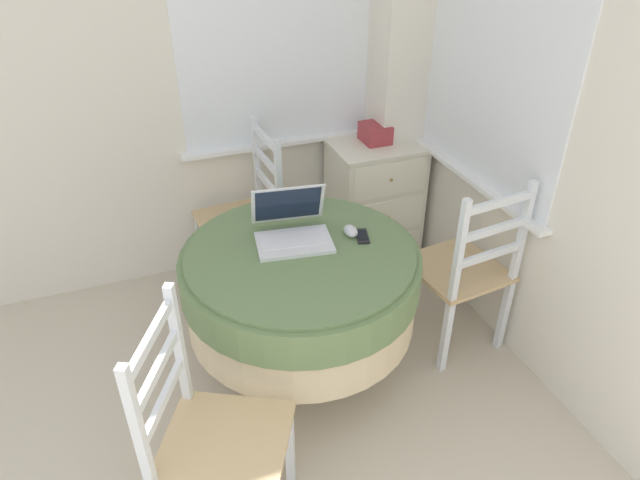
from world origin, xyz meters
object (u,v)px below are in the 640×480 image
object	(u,v)px
computer_mouse	(351,231)
round_dining_table	(301,282)
dining_chair_near_back_window	(246,216)
cell_phone	(362,236)
storage_box	(375,133)
laptop	(292,229)
dining_chair_camera_near	(210,439)
corner_cabinet	(374,200)
dining_chair_near_right_window	(464,270)

from	to	relation	value
computer_mouse	round_dining_table	bearing A→B (deg)	-170.96
dining_chair_near_back_window	round_dining_table	bearing A→B (deg)	-86.39
cell_phone	storage_box	xyz separation A→B (m)	(0.48, 0.88, 0.09)
laptop	cell_phone	xyz separation A→B (m)	(0.30, -0.11, -0.04)
computer_mouse	storage_box	distance (m)	0.99
dining_chair_camera_near	corner_cabinet	distance (m)	1.99
corner_cabinet	storage_box	bearing A→B (deg)	92.54
dining_chair_near_right_window	corner_cabinet	distance (m)	0.94
dining_chair_near_right_window	dining_chair_camera_near	distance (m)	1.48
dining_chair_camera_near	corner_cabinet	xyz separation A→B (m)	(1.33, 1.48, -0.07)
round_dining_table	storage_box	size ratio (longest dim) A/B	6.06
laptop	dining_chair_camera_near	size ratio (longest dim) A/B	0.38
dining_chair_near_back_window	storage_box	bearing A→B (deg)	4.62
dining_chair_near_back_window	storage_box	xyz separation A→B (m)	(0.83, 0.07, 0.36)
round_dining_table	corner_cabinet	world-z (taller)	corner_cabinet
cell_phone	dining_chair_near_back_window	world-z (taller)	dining_chair_near_back_window
round_dining_table	computer_mouse	size ratio (longest dim) A/B	11.96
dining_chair_near_back_window	dining_chair_camera_near	size ratio (longest dim) A/B	1.00
computer_mouse	corner_cabinet	distance (m)	1.03
dining_chair_camera_near	storage_box	world-z (taller)	dining_chair_camera_near
cell_phone	corner_cabinet	xyz separation A→B (m)	(0.48, 0.85, -0.34)
cell_phone	round_dining_table	bearing A→B (deg)	-178.53
round_dining_table	storage_box	bearing A→B (deg)	48.73
round_dining_table	cell_phone	size ratio (longest dim) A/B	8.26
computer_mouse	dining_chair_near_back_window	world-z (taller)	dining_chair_near_back_window
dining_chair_near_back_window	dining_chair_camera_near	world-z (taller)	same
laptop	dining_chair_camera_near	world-z (taller)	dining_chair_camera_near
cell_phone	dining_chair_near_right_window	size ratio (longest dim) A/B	0.13
dining_chair_near_back_window	dining_chair_camera_near	xyz separation A→B (m)	(-0.50, -1.44, 0.00)
dining_chair_camera_near	corner_cabinet	bearing A→B (deg)	48.07
storage_box	dining_chair_camera_near	bearing A→B (deg)	-131.33
storage_box	laptop	bearing A→B (deg)	-135.13
laptop	dining_chair_near_right_window	distance (m)	0.90
round_dining_table	dining_chair_near_back_window	xyz separation A→B (m)	(-0.05, 0.82, -0.09)
round_dining_table	corner_cabinet	distance (m)	1.17
round_dining_table	computer_mouse	world-z (taller)	computer_mouse
round_dining_table	corner_cabinet	bearing A→B (deg)	47.70
round_dining_table	dining_chair_camera_near	world-z (taller)	dining_chair_camera_near
computer_mouse	dining_chair_camera_near	xyz separation A→B (m)	(-0.81, -0.67, -0.29)
laptop	round_dining_table	bearing A→B (deg)	-90.68
computer_mouse	corner_cabinet	world-z (taller)	same
computer_mouse	laptop	bearing A→B (deg)	164.29
dining_chair_near_right_window	dining_chair_camera_near	world-z (taller)	same
storage_box	dining_chair_near_right_window	bearing A→B (deg)	-87.06
corner_cabinet	dining_chair_camera_near	bearing A→B (deg)	-131.93
cell_phone	dining_chair_camera_near	xyz separation A→B (m)	(-0.85, -0.63, -0.27)
dining_chair_near_back_window	dining_chair_near_right_window	distance (m)	1.26
computer_mouse	dining_chair_near_right_window	distance (m)	0.65
round_dining_table	dining_chair_near_right_window	world-z (taller)	dining_chair_near_right_window
round_dining_table	computer_mouse	xyz separation A→B (m)	(0.26, 0.04, 0.19)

